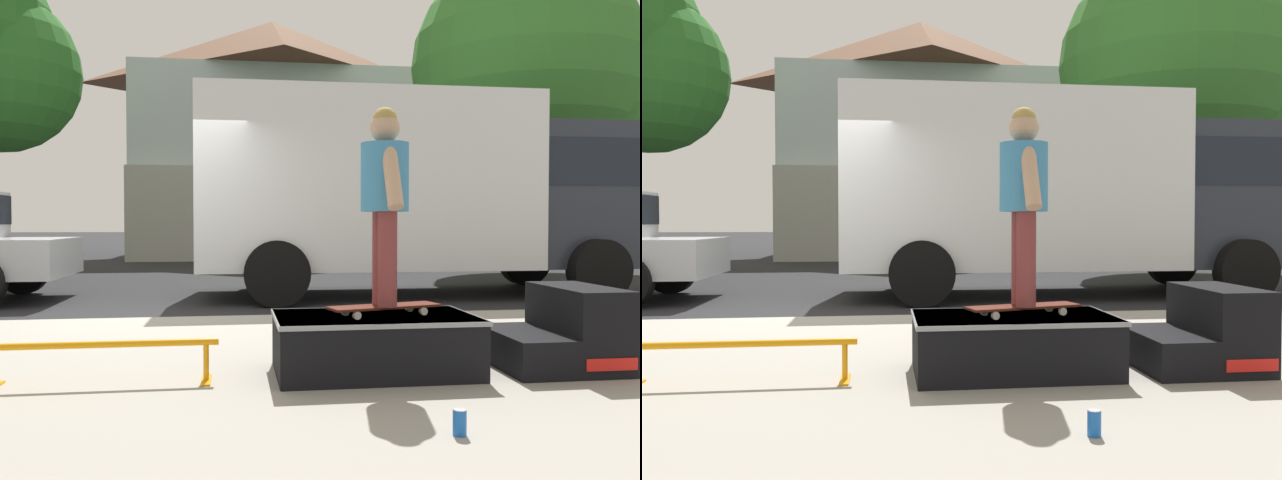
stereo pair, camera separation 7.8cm
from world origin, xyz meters
The scene contains 11 objects.
ground_plane centered at (0.00, 0.00, 0.00)m, with size 140.00×140.00×0.00m, color black.
sidewalk_slab centered at (0.00, -3.00, 0.06)m, with size 50.00×5.00×0.12m, color gray.
skate_box centered at (2.00, -3.26, 0.33)m, with size 1.35×0.79×0.39m.
kicker_ramp centered at (3.36, -3.26, 0.36)m, with size 0.81×0.81×0.57m.
grind_rail centered at (0.24, -3.32, 0.33)m, with size 1.46×0.28×0.28m.
skateboard centered at (2.07, -3.28, 0.57)m, with size 0.81×0.39×0.07m.
skater_kid centered at (2.07, -3.28, 1.36)m, with size 0.32×0.68×1.33m.
soda_can centered at (2.13, -4.52, 0.18)m, with size 0.07×0.07×0.13m.
box_truck centered at (4.01, 2.20, 1.70)m, with size 6.91×2.63×3.05m.
street_tree_main centered at (8.04, 6.33, 4.60)m, with size 5.68×5.17×7.34m.
house_behind centered at (2.46, 15.23, 4.24)m, with size 9.54×8.23×8.40m.
Camera 1 is at (1.06, -7.35, 1.14)m, focal length 34.91 mm.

